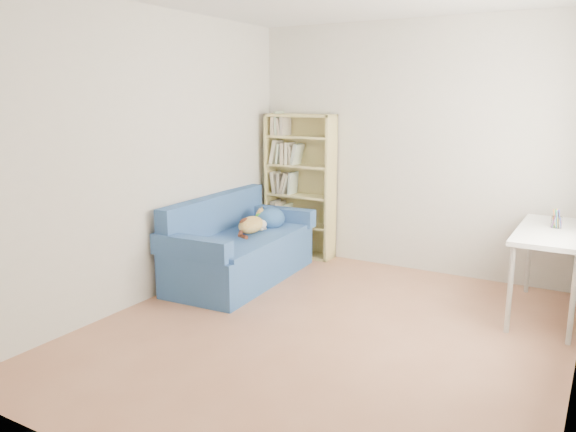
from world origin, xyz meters
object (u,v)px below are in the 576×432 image
(pen_cup, at_px, (557,221))
(desk, at_px, (552,239))
(sofa, at_px, (239,248))
(bookshelf, at_px, (300,191))

(pen_cup, bearing_deg, desk, -97.90)
(sofa, bearing_deg, pen_cup, 8.30)
(desk, distance_m, pen_cup, 0.17)
(sofa, distance_m, desk, 2.89)
(sofa, relative_size, bookshelf, 1.07)
(sofa, distance_m, bookshelf, 1.16)
(bookshelf, bearing_deg, desk, -12.03)
(bookshelf, bearing_deg, sofa, -96.00)
(bookshelf, height_order, pen_cup, bookshelf)
(sofa, height_order, desk, sofa)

